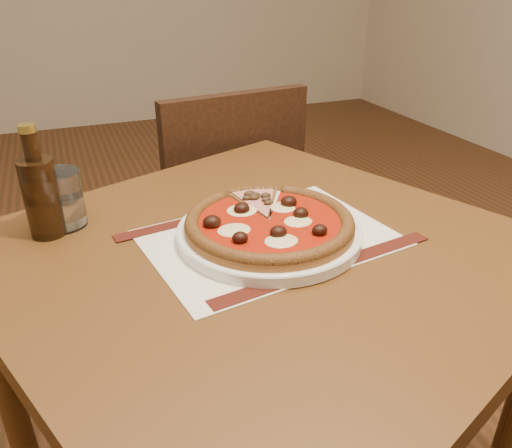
{
  "coord_description": "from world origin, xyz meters",
  "views": [
    {
      "loc": [
        -0.34,
        -1.28,
        1.15
      ],
      "look_at": [
        -0.07,
        -0.61,
        0.78
      ],
      "focal_mm": 35.0,
      "sensor_mm": 36.0,
      "label": 1
    }
  ],
  "objects_px": {
    "table": "(260,297)",
    "plate": "(269,233)",
    "pizza": "(269,222)",
    "bottle": "(41,194)",
    "chair_far": "(222,212)",
    "water_glass": "(59,199)"
  },
  "relations": [
    {
      "from": "table",
      "to": "pizza",
      "type": "distance_m",
      "value": 0.14
    },
    {
      "from": "water_glass",
      "to": "pizza",
      "type": "bearing_deg",
      "value": -29.63
    },
    {
      "from": "water_glass",
      "to": "bottle",
      "type": "relative_size",
      "value": 0.52
    },
    {
      "from": "plate",
      "to": "water_glass",
      "type": "xyz_separation_m",
      "value": [
        -0.31,
        0.18,
        0.04
      ]
    },
    {
      "from": "plate",
      "to": "bottle",
      "type": "bearing_deg",
      "value": 155.96
    },
    {
      "from": "table",
      "to": "water_glass",
      "type": "xyz_separation_m",
      "value": [
        -0.29,
        0.2,
        0.15
      ]
    },
    {
      "from": "chair_far",
      "to": "plate",
      "type": "height_order",
      "value": "chair_far"
    },
    {
      "from": "water_glass",
      "to": "chair_far",
      "type": "bearing_deg",
      "value": 46.26
    },
    {
      "from": "plate",
      "to": "bottle",
      "type": "relative_size",
      "value": 1.61
    },
    {
      "from": "table",
      "to": "chair_far",
      "type": "distance_m",
      "value": 0.68
    },
    {
      "from": "chair_far",
      "to": "plate",
      "type": "xyz_separation_m",
      "value": [
        -0.12,
        -0.63,
        0.26
      ]
    },
    {
      "from": "table",
      "to": "chair_far",
      "type": "xyz_separation_m",
      "value": [
        0.14,
        0.65,
        -0.15
      ]
    },
    {
      "from": "chair_far",
      "to": "pizza",
      "type": "bearing_deg",
      "value": 71.9
    },
    {
      "from": "pizza",
      "to": "plate",
      "type": "bearing_deg",
      "value": 81.1
    },
    {
      "from": "table",
      "to": "plate",
      "type": "height_order",
      "value": "plate"
    },
    {
      "from": "plate",
      "to": "bottle",
      "type": "xyz_separation_m",
      "value": [
        -0.34,
        0.15,
        0.06
      ]
    },
    {
      "from": "table",
      "to": "bottle",
      "type": "xyz_separation_m",
      "value": [
        -0.32,
        0.17,
        0.18
      ]
    },
    {
      "from": "chair_far",
      "to": "pizza",
      "type": "height_order",
      "value": "chair_far"
    },
    {
      "from": "pizza",
      "to": "bottle",
      "type": "distance_m",
      "value": 0.38
    },
    {
      "from": "pizza",
      "to": "chair_far",
      "type": "bearing_deg",
      "value": 79.47
    },
    {
      "from": "plate",
      "to": "water_glass",
      "type": "height_order",
      "value": "water_glass"
    },
    {
      "from": "table",
      "to": "plate",
      "type": "xyz_separation_m",
      "value": [
        0.02,
        0.02,
        0.11
      ]
    }
  ]
}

